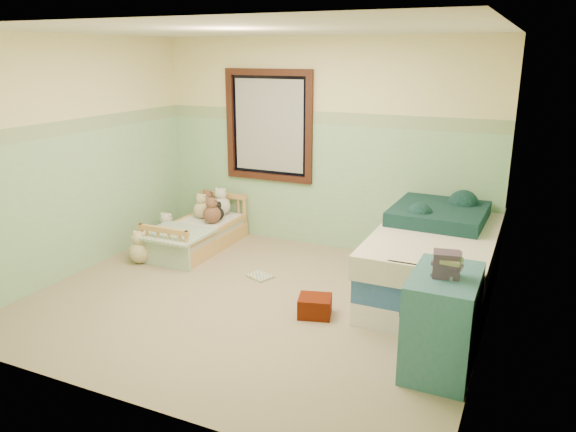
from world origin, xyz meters
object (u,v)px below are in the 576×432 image
at_px(plush_floor_cream, 167,231).
at_px(floor_book, 260,276).
at_px(toddler_bed_frame, 197,241).
at_px(twin_bed_frame, 434,281).
at_px(dresser, 442,322).
at_px(red_pillow, 315,306).
at_px(plush_floor_tan, 140,252).

relative_size(plush_floor_cream, floor_book, 0.95).
distance_m(toddler_bed_frame, floor_book, 1.25).
relative_size(twin_bed_frame, dresser, 2.78).
relative_size(dresser, red_pillow, 2.60).
bearing_deg(plush_floor_cream, dresser, -23.10).
xyz_separation_m(dresser, floor_book, (-2.06, 0.99, -0.37)).
distance_m(plush_floor_cream, red_pillow, 2.78).
bearing_deg(plush_floor_tan, floor_book, 7.33).
relative_size(plush_floor_cream, dresser, 0.32).
xyz_separation_m(plush_floor_tan, twin_bed_frame, (3.20, 0.61, -0.02)).
distance_m(dresser, red_pillow, 1.29).
bearing_deg(plush_floor_cream, floor_book, -19.77).
bearing_deg(toddler_bed_frame, plush_floor_cream, 171.18).
relative_size(plush_floor_tan, twin_bed_frame, 0.12).
bearing_deg(red_pillow, toddler_bed_frame, 151.38).
xyz_separation_m(toddler_bed_frame, red_pillow, (2.01, -1.09, 0.00)).
distance_m(twin_bed_frame, floor_book, 1.81).
xyz_separation_m(toddler_bed_frame, twin_bed_frame, (2.89, -0.09, 0.02)).
distance_m(red_pillow, floor_book, 1.05).
height_order(plush_floor_tan, floor_book, plush_floor_tan).
height_order(toddler_bed_frame, red_pillow, red_pillow).
height_order(toddler_bed_frame, plush_floor_tan, plush_floor_tan).
height_order(plush_floor_cream, floor_book, plush_floor_cream).
bearing_deg(red_pillow, twin_bed_frame, 48.67).
bearing_deg(toddler_bed_frame, dresser, -25.17).
bearing_deg(plush_floor_tan, dresser, -12.93).
distance_m(plush_floor_cream, plush_floor_tan, 0.80).
height_order(plush_floor_cream, plush_floor_tan, plush_floor_tan).
xyz_separation_m(red_pillow, floor_book, (-0.87, 0.58, -0.08)).
height_order(dresser, floor_book, dresser).
bearing_deg(dresser, floor_book, 154.35).
distance_m(plush_floor_cream, floor_book, 1.75).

